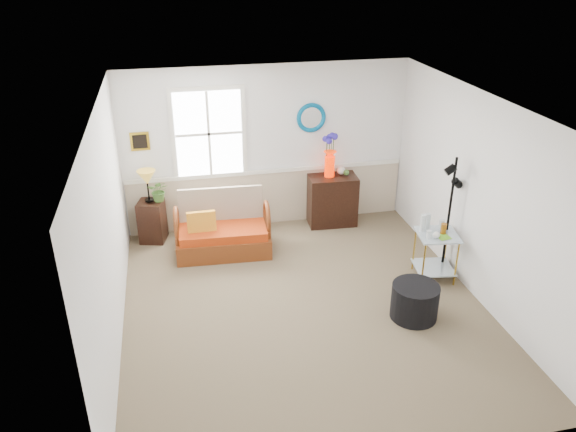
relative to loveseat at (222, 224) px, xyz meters
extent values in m
cube|color=brown|center=(0.84, -1.67, -0.45)|extent=(4.50, 5.00, 0.01)
cube|color=white|center=(0.84, -1.67, 2.15)|extent=(4.50, 5.00, 0.01)
cube|color=white|center=(0.84, 0.83, 0.85)|extent=(4.50, 0.01, 2.60)
cube|color=white|center=(0.84, -4.17, 0.85)|extent=(4.50, 0.01, 2.60)
cube|color=white|center=(-1.41, -1.67, 0.85)|extent=(0.01, 5.00, 2.60)
cube|color=white|center=(3.09, -1.67, 0.85)|extent=(0.01, 5.00, 2.60)
cube|color=#C3B096|center=(0.84, 0.81, 0.00)|extent=(4.46, 0.02, 0.90)
cube|color=white|center=(0.84, 0.80, 0.47)|extent=(4.46, 0.04, 0.06)
cube|color=gold|center=(-1.08, 0.81, 1.10)|extent=(0.28, 0.03, 0.28)
torus|color=#007BAA|center=(1.54, 0.81, 1.30)|extent=(0.47, 0.07, 0.47)
imported|color=#406D2B|center=(-0.87, 0.59, 0.34)|extent=(0.37, 0.39, 0.26)
cylinder|color=black|center=(2.11, -2.16, -0.23)|extent=(0.65, 0.65, 0.45)
camera|label=1|loc=(-0.64, -7.44, 3.72)|focal=35.00mm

